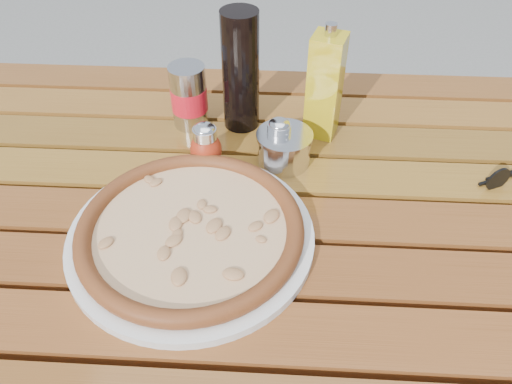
# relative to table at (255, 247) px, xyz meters

# --- Properties ---
(table) EXTENTS (1.40, 0.90, 0.75)m
(table) POSITION_rel_table_xyz_m (0.00, 0.00, 0.00)
(table) COLOR #391B0C
(table) RESTS_ON ground
(plate) EXTENTS (0.39, 0.39, 0.01)m
(plate) POSITION_rel_table_xyz_m (-0.09, -0.06, 0.08)
(plate) COLOR silver
(plate) RESTS_ON table
(pizza) EXTENTS (0.37, 0.37, 0.03)m
(pizza) POSITION_rel_table_xyz_m (-0.09, -0.06, 0.10)
(pizza) COLOR #FCE3B5
(pizza) RESTS_ON plate
(pepper_shaker) EXTENTS (0.06, 0.06, 0.08)m
(pepper_shaker) POSITION_rel_table_xyz_m (-0.09, 0.12, 0.11)
(pepper_shaker) COLOR #B32E14
(pepper_shaker) RESTS_ON table
(oregano_shaker) EXTENTS (0.07, 0.07, 0.08)m
(oregano_shaker) POSITION_rel_table_xyz_m (0.03, 0.14, 0.11)
(oregano_shaker) COLOR #3B431A
(oregano_shaker) RESTS_ON table
(dark_bottle) EXTENTS (0.09, 0.09, 0.22)m
(dark_bottle) POSITION_rel_table_xyz_m (-0.04, 0.24, 0.19)
(dark_bottle) COLOR black
(dark_bottle) RESTS_ON table
(soda_can) EXTENTS (0.08, 0.08, 0.12)m
(soda_can) POSITION_rel_table_xyz_m (-0.14, 0.24, 0.13)
(soda_can) COLOR #B9BABE
(soda_can) RESTS_ON table
(olive_oil_cruet) EXTENTS (0.07, 0.07, 0.21)m
(olive_oil_cruet) POSITION_rel_table_xyz_m (0.11, 0.23, 0.17)
(olive_oil_cruet) COLOR gold
(olive_oil_cruet) RESTS_ON table
(parmesan_tin) EXTENTS (0.12, 0.12, 0.07)m
(parmesan_tin) POSITION_rel_table_xyz_m (0.04, 0.13, 0.11)
(parmesan_tin) COLOR silver
(parmesan_tin) RESTS_ON table
(sunglasses) EXTENTS (0.11, 0.07, 0.04)m
(sunglasses) POSITION_rel_table_xyz_m (0.42, 0.10, 0.09)
(sunglasses) COLOR black
(sunglasses) RESTS_ON table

